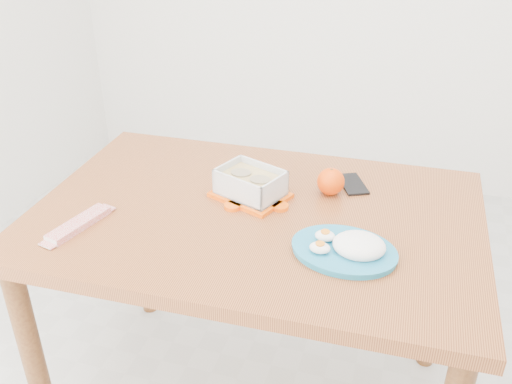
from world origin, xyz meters
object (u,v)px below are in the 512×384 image
(dining_table, at_px, (256,241))
(smartphone, at_px, (352,184))
(orange_fruit, at_px, (331,182))
(rice_plate, at_px, (349,247))
(food_container, at_px, (250,184))

(dining_table, bearing_deg, smartphone, 43.05)
(orange_fruit, distance_m, rice_plate, 0.30)
(food_container, relative_size, orange_fruit, 3.05)
(food_container, distance_m, rice_plate, 0.37)
(orange_fruit, relative_size, rice_plate, 0.28)
(food_container, relative_size, smartphone, 1.87)
(food_container, bearing_deg, smartphone, 51.27)
(orange_fruit, bearing_deg, rice_plate, -70.91)
(rice_plate, relative_size, smartphone, 2.23)
(dining_table, distance_m, smartphone, 0.34)
(rice_plate, bearing_deg, smartphone, 104.46)
(dining_table, distance_m, food_container, 0.16)
(orange_fruit, bearing_deg, food_container, -157.92)
(food_container, xyz_separation_m, rice_plate, (0.31, -0.20, -0.02))
(orange_fruit, bearing_deg, smartphone, 52.13)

